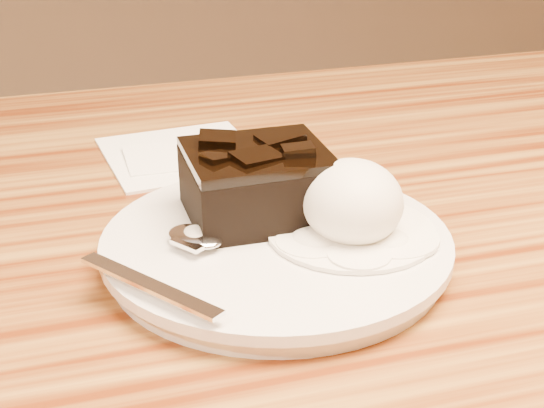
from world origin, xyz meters
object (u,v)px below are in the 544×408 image
object	(u,v)px
ice_cream_scoop	(352,202)
napkin	(182,153)
spoon	(195,239)
plate	(276,250)
brownie	(257,187)

from	to	relation	value
ice_cream_scoop	napkin	size ratio (longest dim) A/B	0.55
ice_cream_scoop	spoon	size ratio (longest dim) A/B	0.44
spoon	napkin	world-z (taller)	spoon
spoon	napkin	xyz separation A→B (m)	(0.03, 0.21, -0.02)
ice_cream_scoop	plate	bearing A→B (deg)	167.67
brownie	ice_cream_scoop	bearing A→B (deg)	-40.45
spoon	napkin	size ratio (longest dim) A/B	1.26
plate	brownie	size ratio (longest dim) A/B	2.49
brownie	ice_cream_scoop	xyz separation A→B (m)	(0.05, -0.05, 0.00)
ice_cream_scoop	napkin	xyz separation A→B (m)	(-0.07, 0.22, -0.04)
ice_cream_scoop	spoon	distance (m)	0.11
plate	spoon	size ratio (longest dim) A/B	1.44
ice_cream_scoop	brownie	bearing A→B (deg)	139.55
plate	ice_cream_scoop	world-z (taller)	ice_cream_scoop
plate	brownie	bearing A→B (deg)	95.99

